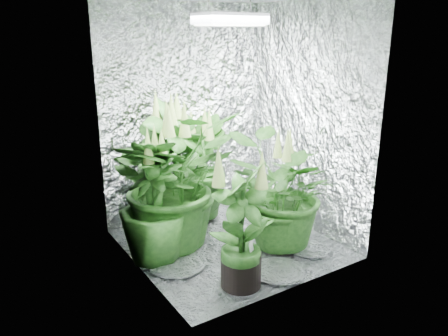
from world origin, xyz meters
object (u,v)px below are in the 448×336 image
object	(u,v)px
grow_lamp	(230,19)
plant_f	(242,226)
plant_b	(176,170)
circulation_fan	(265,203)
plant_a	(173,181)
plant_d	(154,201)
plant_c	(201,169)
plant_e	(283,193)

from	to	relation	value
grow_lamp	plant_f	distance (m)	1.51
plant_b	circulation_fan	size ratio (longest dim) A/B	3.61
grow_lamp	plant_a	distance (m)	1.31
plant_d	circulation_fan	size ratio (longest dim) A/B	3.03
plant_d	grow_lamp	bearing A→B (deg)	-6.75
plant_a	plant_c	world-z (taller)	plant_a
grow_lamp	circulation_fan	distance (m)	1.80
grow_lamp	plant_f	size ratio (longest dim) A/B	0.49
grow_lamp	plant_b	bearing A→B (deg)	122.09
plant_d	plant_f	distance (m)	0.75
plant_b	plant_d	bearing A→B (deg)	-136.14
plant_b	plant_e	world-z (taller)	plant_b
plant_a	plant_b	bearing A→B (deg)	58.02
plant_b	plant_c	bearing A→B (deg)	29.84
circulation_fan	grow_lamp	bearing A→B (deg)	-147.83
plant_f	circulation_fan	world-z (taller)	plant_f
grow_lamp	circulation_fan	bearing A→B (deg)	25.72
plant_d	plant_c	bearing A→B (deg)	37.55
plant_b	plant_f	bearing A→B (deg)	-90.36
grow_lamp	plant_a	xyz separation A→B (m)	(-0.42, 0.19, -1.23)
plant_f	plant_a	bearing A→B (deg)	100.44
grow_lamp	plant_e	bearing A→B (deg)	-43.57
plant_d	circulation_fan	distance (m)	1.31
grow_lamp	plant_f	bearing A→B (deg)	-115.71
plant_b	plant_e	bearing A→B (deg)	-51.28
circulation_fan	plant_f	bearing A→B (deg)	-128.99
plant_c	plant_f	xyz separation A→B (m)	(-0.37, -1.21, -0.03)
plant_b	plant_d	world-z (taller)	plant_b
plant_b	plant_c	distance (m)	0.43
grow_lamp	circulation_fan	size ratio (longest dim) A/B	1.41
plant_e	plant_f	distance (m)	0.65
plant_e	plant_f	bearing A→B (deg)	-155.33
plant_a	plant_e	size ratio (longest dim) A/B	1.21
plant_d	plant_f	size ratio (longest dim) A/B	1.06
plant_e	circulation_fan	xyz separation A→B (m)	(0.28, 0.59, -0.35)
plant_e	grow_lamp	bearing A→B (deg)	136.43
plant_a	plant_d	world-z (taller)	plant_a
plant_c	plant_f	distance (m)	1.27
plant_d	plant_f	world-z (taller)	plant_d
plant_a	circulation_fan	world-z (taller)	plant_a
plant_a	plant_f	size ratio (longest dim) A/B	1.23
grow_lamp	circulation_fan	xyz separation A→B (m)	(0.60, 0.29, -1.68)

